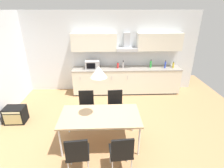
{
  "coord_description": "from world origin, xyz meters",
  "views": [
    {
      "loc": [
        0.05,
        -3.54,
        2.82
      ],
      "look_at": [
        0.21,
        0.64,
        1.0
      ],
      "focal_mm": 28.0,
      "sensor_mm": 36.0,
      "label": 1
    }
  ],
  "objects": [
    {
      "name": "bottle_white",
      "position": [
        0.66,
        2.27,
        1.02
      ],
      "size": [
        0.06,
        0.06,
        0.24
      ],
      "color": "white",
      "rests_on": "kitchen_counter"
    },
    {
      "name": "microwave",
      "position": [
        -0.4,
        2.21,
        1.06
      ],
      "size": [
        0.48,
        0.35,
        0.28
      ],
      "color": "#ADADB2",
      "rests_on": "kitchen_counter"
    },
    {
      "name": "dining_table",
      "position": [
        -0.09,
        -0.4,
        0.69
      ],
      "size": [
        1.7,
        0.89,
        0.73
      ],
      "color": "tan",
      "rests_on": "ground_plane"
    },
    {
      "name": "guitar_amp",
      "position": [
        -2.37,
        0.48,
        0.22
      ],
      "size": [
        0.52,
        0.37,
        0.44
      ],
      "color": "black",
      "rests_on": "ground_plane"
    },
    {
      "name": "chair_far_right",
      "position": [
        0.29,
        0.43,
        0.53
      ],
      "size": [
        0.42,
        0.42,
        0.87
      ],
      "color": "black",
      "rests_on": "ground_plane"
    },
    {
      "name": "bottle_blue",
      "position": [
        2.1,
        2.15,
        1.03
      ],
      "size": [
        0.06,
        0.06,
        0.27
      ],
      "color": "blue",
      "rests_on": "kitchen_counter"
    },
    {
      "name": "chair_near_right",
      "position": [
        0.3,
        -1.22,
        0.53
      ],
      "size": [
        0.43,
        0.43,
        0.87
      ],
      "color": "black",
      "rests_on": "ground_plane"
    },
    {
      "name": "wall_back",
      "position": [
        0.0,
        2.58,
        1.39
      ],
      "size": [
        6.53,
        0.1,
        2.77
      ],
      "primitive_type": "cube",
      "color": "silver",
      "rests_on": "ground_plane"
    },
    {
      "name": "chair_near_left",
      "position": [
        -0.46,
        -1.22,
        0.53
      ],
      "size": [
        0.44,
        0.44,
        0.87
      ],
      "color": "black",
      "rests_on": "ground_plane"
    },
    {
      "name": "bottle_red",
      "position": [
        0.47,
        2.21,
        1.01
      ],
      "size": [
        0.07,
        0.07,
        0.21
      ],
      "color": "red",
      "rests_on": "kitchen_counter"
    },
    {
      "name": "pendant_lamp",
      "position": [
        -0.09,
        -0.4,
        1.71
      ],
      "size": [
        0.32,
        0.32,
        0.22
      ],
      "primitive_type": "cone",
      "color": "silver"
    },
    {
      "name": "ground_plane",
      "position": [
        0.0,
        0.0,
        -0.01
      ],
      "size": [
        8.16,
        7.58,
        0.02
      ],
      "primitive_type": "cube",
      "color": "#9E754C"
    },
    {
      "name": "bottle_yellow",
      "position": [
        2.38,
        2.16,
        1.01
      ],
      "size": [
        0.06,
        0.06,
        0.22
      ],
      "color": "yellow",
      "rests_on": "kitchen_counter"
    },
    {
      "name": "backsplash_tile",
      "position": [
        0.78,
        2.51,
        1.17
      ],
      "size": [
        3.7,
        0.02,
        0.5
      ],
      "primitive_type": "cube",
      "color": "silver",
      "rests_on": "kitchen_counter"
    },
    {
      "name": "upper_wall_cabinets",
      "position": [
        0.78,
        2.36,
        1.77
      ],
      "size": [
        3.7,
        0.4,
        0.58
      ],
      "color": "silver"
    },
    {
      "name": "kitchen_counter",
      "position": [
        0.78,
        2.21,
        0.46
      ],
      "size": [
        3.72,
        0.66,
        0.92
      ],
      "color": "#333333",
      "rests_on": "ground_plane"
    },
    {
      "name": "chair_far_left",
      "position": [
        -0.47,
        0.43,
        0.53
      ],
      "size": [
        0.4,
        0.4,
        0.87
      ],
      "color": "black",
      "rests_on": "ground_plane"
    },
    {
      "name": "bottle_green",
      "position": [
        1.61,
        2.23,
        1.04
      ],
      "size": [
        0.07,
        0.07,
        0.28
      ],
      "color": "green",
      "rests_on": "kitchen_counter"
    }
  ]
}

